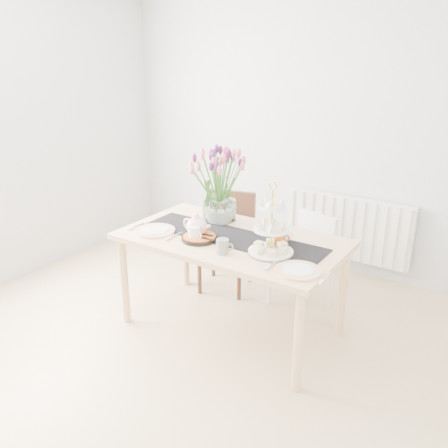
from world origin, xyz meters
The scene contains 16 objects.
room_shell centered at (0.00, 0.00, 1.30)m, with size 4.50×4.50×4.50m.
radiator centered at (0.50, 2.19, 0.45)m, with size 1.20×0.08×0.60m, color white.
dining_table centered at (0.13, 0.75, 0.67)m, with size 1.60×0.90×0.75m.
chair_brown centered at (-0.29, 1.36, 0.49)m, with size 0.52×0.52×0.85m.
chair_white centered at (0.44, 1.43, 0.44)m, with size 0.48×0.48×0.77m.
table_runner centered at (0.13, 0.75, 0.75)m, with size 1.40×0.35×0.01m, color black.
tulip_vase centered at (-0.13, 0.98, 1.13)m, with size 0.68×0.68×0.59m.
cake_stand centered at (0.50, 0.66, 0.88)m, with size 0.30×0.30×0.44m.
teapot centered at (-0.09, 0.63, 0.83)m, with size 0.25×0.20×0.16m, color white, non-canonical shape.
cream_jug centered at (0.47, 0.87, 0.80)m, with size 0.10×0.10×0.10m, color white.
tart_tin centered at (-0.04, 0.59, 0.77)m, with size 0.26×0.26×0.03m.
mug_grey centered at (0.23, 0.48, 0.80)m, with size 0.08×0.08×0.10m, color gray.
mug_white centered at (-0.06, 0.56, 0.80)m, with size 0.09×0.09×0.11m, color white.
mug_orange centered at (0.48, 0.81, 0.80)m, with size 0.09×0.09×0.11m, color #D85E18.
plate_left centered at (-0.41, 0.53, 0.76)m, with size 0.30×0.30×0.02m, color white.
plate_right centered at (0.77, 0.50, 0.76)m, with size 0.28×0.28×0.01m, color silver.
Camera 1 is at (1.84, -1.92, 2.02)m, focal length 38.00 mm.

